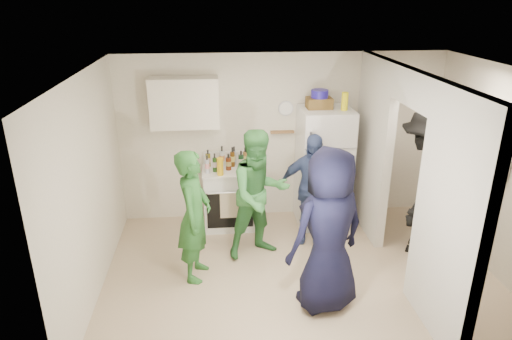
{
  "coord_description": "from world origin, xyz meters",
  "views": [
    {
      "loc": [
        -1.0,
        -4.78,
        3.29
      ],
      "look_at": [
        -0.51,
        0.4,
        1.25
      ],
      "focal_mm": 32.0,
      "sensor_mm": 36.0,
      "label": 1
    }
  ],
  "objects": [
    {
      "name": "floor",
      "position": [
        0.0,
        0.0,
        0.0
      ],
      "size": [
        4.8,
        4.8,
        0.0
      ],
      "primitive_type": "plane",
      "color": "tan",
      "rests_on": "ground"
    },
    {
      "name": "wall_back",
      "position": [
        0.0,
        1.7,
        1.25
      ],
      "size": [
        4.8,
        0.0,
        4.8
      ],
      "primitive_type": "plane",
      "rotation": [
        1.57,
        0.0,
        0.0
      ],
      "color": "silver",
      "rests_on": "floor"
    },
    {
      "name": "wall_front",
      "position": [
        0.0,
        -1.7,
        1.25
      ],
      "size": [
        4.8,
        0.0,
        4.8
      ],
      "primitive_type": "plane",
      "rotation": [
        -1.57,
        0.0,
        0.0
      ],
      "color": "silver",
      "rests_on": "floor"
    },
    {
      "name": "wall_left",
      "position": [
        -2.4,
        0.0,
        1.25
      ],
      "size": [
        0.0,
        3.4,
        3.4
      ],
      "primitive_type": "plane",
      "rotation": [
        1.57,
        0.0,
        1.57
      ],
      "color": "silver",
      "rests_on": "floor"
    },
    {
      "name": "wall_right",
      "position": [
        2.4,
        0.0,
        1.25
      ],
      "size": [
        0.0,
        3.4,
        3.4
      ],
      "primitive_type": "plane",
      "rotation": [
        1.57,
        0.0,
        -1.57
      ],
      "color": "silver",
      "rests_on": "floor"
    },
    {
      "name": "ceiling",
      "position": [
        0.0,
        0.0,
        2.5
      ],
      "size": [
        4.8,
        4.8,
        0.0
      ],
      "primitive_type": "plane",
      "rotation": [
        3.14,
        0.0,
        0.0
      ],
      "color": "white",
      "rests_on": "wall_back"
    },
    {
      "name": "partition_pier_back",
      "position": [
        1.2,
        1.1,
        1.25
      ],
      "size": [
        0.12,
        1.2,
        2.5
      ],
      "primitive_type": "cube",
      "color": "silver",
      "rests_on": "floor"
    },
    {
      "name": "partition_pier_front",
      "position": [
        1.2,
        -1.1,
        1.25
      ],
      "size": [
        0.12,
        1.2,
        2.5
      ],
      "primitive_type": "cube",
      "color": "silver",
      "rests_on": "floor"
    },
    {
      "name": "partition_header",
      "position": [
        1.2,
        0.0,
        2.3
      ],
      "size": [
        0.12,
        1.0,
        0.4
      ],
      "primitive_type": "cube",
      "color": "silver",
      "rests_on": "partition_pier_back"
    },
    {
      "name": "stove",
      "position": [
        -0.82,
        1.37,
        0.45
      ],
      "size": [
        0.76,
        0.63,
        0.9
      ],
      "primitive_type": "cube",
      "color": "white",
      "rests_on": "floor"
    },
    {
      "name": "upper_cabinet",
      "position": [
        -1.4,
        1.52,
        1.85
      ],
      "size": [
        0.95,
        0.34,
        0.7
      ],
      "primitive_type": "cube",
      "color": "silver",
      "rests_on": "wall_back"
    },
    {
      "name": "fridge",
      "position": [
        0.57,
        1.34,
        0.88
      ],
      "size": [
        0.73,
        0.7,
        1.76
      ],
      "primitive_type": "cube",
      "color": "white",
      "rests_on": "floor"
    },
    {
      "name": "wicker_basket",
      "position": [
        0.47,
        1.39,
        1.84
      ],
      "size": [
        0.35,
        0.25,
        0.15
      ],
      "primitive_type": "cube",
      "color": "brown",
      "rests_on": "fridge"
    },
    {
      "name": "blue_bowl",
      "position": [
        0.47,
        1.39,
        1.97
      ],
      "size": [
        0.24,
        0.24,
        0.11
      ],
      "primitive_type": "cylinder",
      "color": "#201595",
      "rests_on": "wicker_basket"
    },
    {
      "name": "yellow_cup_stack_top",
      "position": [
        0.79,
        1.24,
        1.89
      ],
      "size": [
        0.09,
        0.09,
        0.25
      ],
      "primitive_type": "cylinder",
      "color": "#FFF315",
      "rests_on": "fridge"
    },
    {
      "name": "wall_clock",
      "position": [
        0.05,
        1.68,
        1.7
      ],
      "size": [
        0.22,
        0.02,
        0.22
      ],
      "primitive_type": "cylinder",
      "rotation": [
        1.57,
        0.0,
        0.0
      ],
      "color": "white",
      "rests_on": "wall_back"
    },
    {
      "name": "spice_shelf",
      "position": [
        0.0,
        1.65,
        1.35
      ],
      "size": [
        0.35,
        0.08,
        0.03
      ],
      "primitive_type": "cube",
      "color": "olive",
      "rests_on": "wall_back"
    },
    {
      "name": "nook_window",
      "position": [
        2.38,
        0.2,
        1.65
      ],
      "size": [
        0.03,
        0.7,
        0.8
      ],
      "primitive_type": "cube",
      "color": "black",
      "rests_on": "wall_right"
    },
    {
      "name": "nook_window_frame",
      "position": [
        2.36,
        0.2,
        1.65
      ],
      "size": [
        0.04,
        0.76,
        0.86
      ],
      "primitive_type": "cube",
      "color": "white",
      "rests_on": "wall_right"
    },
    {
      "name": "nook_valance",
      "position": [
        2.34,
        0.2,
        2.0
      ],
      "size": [
        0.04,
        0.82,
        0.18
      ],
      "primitive_type": "cube",
      "color": "white",
      "rests_on": "wall_right"
    },
    {
      "name": "yellow_cup_stack_stove",
      "position": [
        -0.94,
        1.15,
        1.03
      ],
      "size": [
        0.09,
        0.09,
        0.25
      ],
      "primitive_type": "cylinder",
      "color": "gold",
      "rests_on": "stove"
    },
    {
      "name": "red_cup",
      "position": [
        -0.6,
        1.17,
        0.96
      ],
      "size": [
        0.09,
        0.09,
        0.12
      ],
      "primitive_type": "cylinder",
      "color": "#AF2C0B",
      "rests_on": "stove"
    },
    {
      "name": "person_green_left",
      "position": [
        -1.27,
        0.08,
        0.82
      ],
      "size": [
        0.51,
        0.66,
        1.64
      ],
      "primitive_type": "imported",
      "rotation": [
        0.0,
        0.0,
        1.37
      ],
      "color": "#29682B",
      "rests_on": "floor"
    },
    {
      "name": "person_green_center",
      "position": [
        -0.45,
        0.52,
        0.86
      ],
      "size": [
        1.01,
        0.9,
        1.72
      ],
      "primitive_type": "imported",
      "rotation": [
        0.0,
        0.0,
        0.34
      ],
      "color": "#3C8848",
      "rests_on": "floor"
    },
    {
      "name": "person_denim",
      "position": [
        0.29,
        0.81,
        0.78
      ],
      "size": [
        0.99,
        0.67,
        1.57
      ],
      "primitive_type": "imported",
      "rotation": [
        0.0,
        0.0,
        -0.35
      ],
      "color": "#394B7E",
      "rests_on": "floor"
    },
    {
      "name": "person_navy",
      "position": [
        0.16,
        -0.62,
        0.92
      ],
      "size": [
        1.06,
        0.89,
        1.85
      ],
      "primitive_type": "imported",
      "rotation": [
        0.0,
        0.0,
        -2.75
      ],
      "color": "black",
      "rests_on": "floor"
    },
    {
      "name": "person_nook",
      "position": [
        1.7,
        0.45,
        0.97
      ],
      "size": [
        1.29,
        1.45,
        1.95
      ],
      "primitive_type": "imported",
      "rotation": [
        0.0,
        0.0,
        -2.15
      ],
      "color": "black",
      "rests_on": "floor"
    },
    {
      "name": "bottle_a",
      "position": [
        -1.11,
        1.5,
        1.03
      ],
      "size": [
        0.07,
        0.07,
        0.25
      ],
      "primitive_type": "cylinder",
      "color": "#615A13",
      "rests_on": "stove"
    },
    {
      "name": "bottle_b",
      "position": [
        -1.01,
        1.28,
        1.04
      ],
      "size": [
        0.06,
        0.06,
        0.27
      ],
      "primitive_type": "cylinder",
      "color": "#1D4316",
      "rests_on": "stove"
    },
    {
      "name": "bottle_c",
      "position": [
        -0.9,
        1.51,
        1.05
      ],
      "size": [
        0.07,
        0.07,
        0.3
      ],
      "primitive_type": "cylinder",
      "color": "silver",
      "rests_on": "stove"
    },
    {
      "name": "bottle_d",
      "position": [
        -0.82,
        1.34,
        1.02
      ],
      "size": [
        0.08,
        0.08,
        0.24
      ],
      "primitive_type": "cylinder",
      "color": "#602710",
      "rests_on": "stove"
    },
    {
      "name": "bottle_e",
      "position": [
        -0.72,
        1.55,
        1.04
      ],
      "size": [
        0.06,
        0.06,
        0.28
      ],
      "primitive_type": "cylinder",
      "color": "silver",
      "rests_on": "stove"
    },
    {
      "name": "bottle_f",
      "position": [
        -0.63,
        1.41,
        1.03
      ],
      "size": [
        0.08,
        0.08,
        0.26
      ],
      "primitive_type": "cylinder",
      "color": "#13341B",
      "rests_on": "stove"
    },
    {
      "name": "bottle_g",
      "position": [
        -0.56,
        1.51,
        1.04
      ],
      "size": [
        0.07,
        0.07,
        0.27
      ],
      "primitive_type": "cylinder",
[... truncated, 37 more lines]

